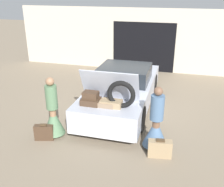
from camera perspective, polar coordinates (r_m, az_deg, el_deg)
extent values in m
plane|color=#7F705B|center=(8.62, 2.23, -2.79)|extent=(40.00, 40.00, 0.00)
cube|color=beige|center=(12.14, 6.96, 11.45)|extent=(12.00, 0.12, 2.80)
cube|color=black|center=(12.13, 6.84, 10.00)|extent=(2.80, 0.02, 2.20)
cube|color=#B2B7C6|center=(8.43, 2.28, 0.25)|extent=(1.81, 4.61, 0.63)
cube|color=#1E2328|center=(8.49, 2.76, 4.38)|extent=(1.59, 1.47, 0.48)
cylinder|color=black|center=(9.96, -0.53, 2.96)|extent=(0.18, 0.71, 0.71)
cylinder|color=black|center=(9.67, 9.03, 2.06)|extent=(0.18, 0.71, 0.71)
cylinder|color=black|center=(7.51, -6.40, -3.94)|extent=(0.18, 0.71, 0.71)
cylinder|color=black|center=(7.11, 6.28, -5.51)|extent=(0.18, 0.71, 0.71)
cube|color=silver|center=(6.49, -2.54, -9.03)|extent=(1.72, 0.10, 0.12)
cube|color=#B2B7C6|center=(6.83, -0.45, 1.64)|extent=(1.54, 0.43, 0.89)
cube|color=#473323|center=(6.83, -4.62, -1.68)|extent=(0.48, 0.39, 0.16)
cube|color=#9E8460|center=(6.67, -0.16, -2.17)|extent=(0.55, 0.31, 0.17)
cube|color=#473323|center=(6.76, -4.67, -0.34)|extent=(0.39, 0.28, 0.18)
cube|color=#8C7259|center=(6.71, -1.11, -2.21)|extent=(0.41, 0.35, 0.13)
torus|color=black|center=(6.50, 2.02, -0.21)|extent=(0.72, 0.12, 0.72)
cylinder|color=#997051|center=(6.99, -12.57, -6.09)|extent=(0.16, 0.16, 0.78)
cone|color=#567A56|center=(6.97, -12.59, -5.81)|extent=(0.56, 0.56, 0.71)
cylinder|color=#567A56|center=(6.69, -13.06, -0.78)|extent=(0.29, 0.29, 0.62)
sphere|color=#997051|center=(6.55, -13.38, 2.57)|extent=(0.21, 0.21, 0.21)
cylinder|color=brown|center=(6.44, 9.42, -8.59)|extent=(0.17, 0.17, 0.77)
cone|color=slate|center=(6.42, 9.44, -8.29)|extent=(0.60, 0.60, 0.69)
cylinder|color=slate|center=(6.12, 9.82, -3.06)|extent=(0.32, 0.32, 0.61)
sphere|color=brown|center=(5.96, 10.08, 0.48)|extent=(0.21, 0.21, 0.21)
cube|color=#473323|center=(6.96, -14.57, -8.22)|extent=(0.51, 0.27, 0.41)
cube|color=#4C3823|center=(6.85, -14.75, -6.61)|extent=(0.19, 0.13, 0.02)
cube|color=#9E8460|center=(6.23, 10.37, -11.73)|extent=(0.57, 0.28, 0.41)
cube|color=#4C3823|center=(6.11, 10.52, -9.98)|extent=(0.21, 0.15, 0.02)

